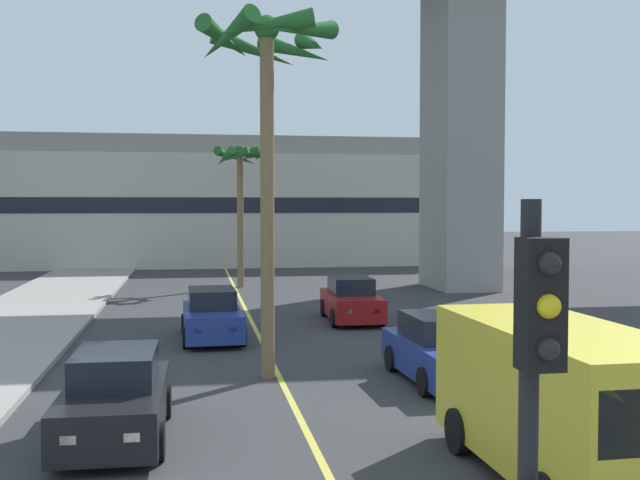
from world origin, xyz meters
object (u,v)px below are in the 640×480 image
at_px(palm_tree_near_median, 240,168).
at_px(palm_tree_mid_median, 269,77).
at_px(car_queue_front, 115,399).
at_px(car_queue_second, 212,316).
at_px(car_queue_fourth, 351,301).
at_px(delivery_van, 559,398).
at_px(traffic_light_median_near, 533,453).
at_px(car_queue_third, 440,351).

distance_m(palm_tree_near_median, palm_tree_mid_median, 20.37).
relative_size(car_queue_front, palm_tree_mid_median, 0.48).
height_order(car_queue_second, car_queue_fourth, same).
distance_m(delivery_van, traffic_light_median_near, 7.37).
relative_size(palm_tree_near_median, palm_tree_mid_median, 0.83).
bearing_deg(palm_tree_mid_median, traffic_light_median_near, -89.26).
xyz_separation_m(car_queue_front, traffic_light_median_near, (3.34, -9.71, 1.99)).
xyz_separation_m(car_queue_front, delivery_van, (6.73, -3.32, 0.57)).
distance_m(delivery_van, palm_tree_near_median, 28.47).
height_order(car_queue_second, traffic_light_median_near, traffic_light_median_near).
relative_size(car_queue_third, delivery_van, 0.78).
bearing_deg(delivery_van, car_queue_third, 86.94).
bearing_deg(car_queue_fourth, delivery_van, -90.66).
bearing_deg(car_queue_third, palm_tree_mid_median, 166.43).
distance_m(car_queue_second, traffic_light_median_near, 19.64).
xyz_separation_m(car_queue_front, palm_tree_mid_median, (3.16, 4.27, 6.44)).
bearing_deg(car_queue_second, car_queue_fourth, 30.78).
height_order(delivery_van, palm_tree_mid_median, palm_tree_mid_median).
distance_m(car_queue_front, car_queue_third, 7.83).
bearing_deg(traffic_light_median_near, car_queue_fourth, 80.94).
distance_m(car_queue_fourth, delivery_van, 16.08).
bearing_deg(car_queue_third, car_queue_fourth, 91.03).
relative_size(car_queue_front, car_queue_third, 0.99).
bearing_deg(car_queue_fourth, car_queue_front, -118.50).
relative_size(car_queue_front, delivery_van, 0.78).
bearing_deg(palm_tree_near_median, car_queue_front, -98.60).
bearing_deg(car_queue_second, traffic_light_median_near, -85.89).
bearing_deg(car_queue_second, palm_tree_mid_median, -77.50).
distance_m(car_queue_second, car_queue_fourth, 5.80).
bearing_deg(palm_tree_near_median, traffic_light_median_near, -90.63).
bearing_deg(car_queue_front, car_queue_third, 25.11).
bearing_deg(palm_tree_mid_median, palm_tree_near_median, 88.42).
height_order(car_queue_fourth, traffic_light_median_near, traffic_light_median_near).
bearing_deg(palm_tree_near_median, palm_tree_mid_median, -91.58).
distance_m(car_queue_third, traffic_light_median_near, 13.70).
bearing_deg(car_queue_fourth, traffic_light_median_near, -99.06).
bearing_deg(car_queue_third, palm_tree_near_median, 99.00).
bearing_deg(car_queue_fourth, palm_tree_mid_median, -113.92).
height_order(car_queue_second, car_queue_third, same).
bearing_deg(palm_tree_mid_median, car_queue_front, -126.50).
relative_size(car_queue_fourth, traffic_light_median_near, 0.99).
height_order(car_queue_fourth, palm_tree_mid_median, palm_tree_mid_median).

